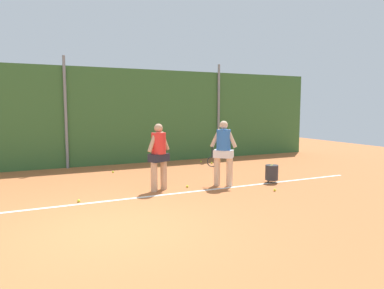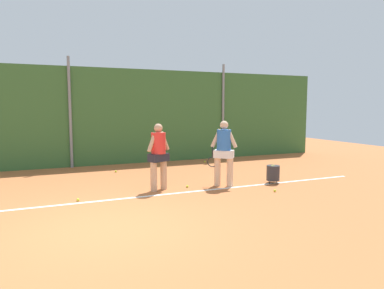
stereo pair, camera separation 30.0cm
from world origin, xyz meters
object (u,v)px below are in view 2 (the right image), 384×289
object	(u,v)px
tennis_ball_1	(275,191)
tennis_ball_5	(215,163)
player_midcourt	(159,153)
tennis_ball_7	(116,171)
ball_hopper	(273,173)
tennis_ball_0	(205,162)
player_foreground_near	(224,150)
tennis_ball_6	(78,200)
tennis_ball_3	(187,186)

from	to	relation	value
tennis_ball_1	tennis_ball_5	xyz separation A→B (m)	(0.59, 4.49, 0.00)
player_midcourt	tennis_ball_7	distance (m)	3.10
ball_hopper	tennis_ball_5	world-z (taller)	ball_hopper
tennis_ball_0	ball_hopper	bearing A→B (deg)	-87.35
ball_hopper	tennis_ball_1	world-z (taller)	ball_hopper
ball_hopper	player_foreground_near	bearing A→B (deg)	171.19
tennis_ball_5	tennis_ball_6	size ratio (longest dim) A/B	1.00
player_midcourt	ball_hopper	size ratio (longest dim) A/B	3.32
tennis_ball_3	tennis_ball_6	world-z (taller)	same
player_midcourt	tennis_ball_6	distance (m)	2.23
tennis_ball_7	tennis_ball_6	bearing A→B (deg)	-114.47
tennis_ball_0	tennis_ball_3	bearing A→B (deg)	-121.25
tennis_ball_3	tennis_ball_0	bearing A→B (deg)	58.75
tennis_ball_1	tennis_ball_0	bearing A→B (deg)	85.61
player_foreground_near	tennis_ball_1	distance (m)	1.69
ball_hopper	tennis_ball_3	size ratio (longest dim) A/B	7.78
player_midcourt	tennis_ball_0	xyz separation A→B (m)	(3.00, 3.64, -0.93)
tennis_ball_3	tennis_ball_6	bearing A→B (deg)	-174.06
player_midcourt	tennis_ball_5	xyz separation A→B (m)	(3.21, 3.16, -0.93)
tennis_ball_0	tennis_ball_7	bearing A→B (deg)	-168.35
player_foreground_near	tennis_ball_5	distance (m)	3.81
tennis_ball_0	tennis_ball_3	distance (m)	4.28
tennis_ball_7	tennis_ball_5	bearing A→B (deg)	3.84
player_midcourt	tennis_ball_0	world-z (taller)	player_midcourt
player_foreground_near	tennis_ball_1	bearing A→B (deg)	169.10
player_midcourt	ball_hopper	xyz separation A→B (m)	(3.19, -0.45, -0.67)
ball_hopper	tennis_ball_7	xyz separation A→B (m)	(-3.73, 3.36, -0.26)
tennis_ball_7	ball_hopper	bearing A→B (deg)	-41.98
player_midcourt	tennis_ball_1	bearing A→B (deg)	130.08
player_foreground_near	ball_hopper	size ratio (longest dim) A/B	3.42
tennis_ball_1	tennis_ball_5	bearing A→B (deg)	82.51
ball_hopper	tennis_ball_3	world-z (taller)	ball_hopper
tennis_ball_0	tennis_ball_7	xyz separation A→B (m)	(-3.55, -0.73, 0.00)
tennis_ball_0	tennis_ball_1	xyz separation A→B (m)	(-0.38, -4.96, 0.00)
tennis_ball_3	tennis_ball_5	size ratio (longest dim) A/B	1.00
ball_hopper	tennis_ball_6	xyz separation A→B (m)	(-5.20, 0.14, -0.26)
tennis_ball_1	tennis_ball_6	bearing A→B (deg)	167.60
ball_hopper	tennis_ball_7	size ratio (longest dim) A/B	7.78
tennis_ball_7	player_foreground_near	bearing A→B (deg)	-53.86
tennis_ball_1	tennis_ball_7	size ratio (longest dim) A/B	1.00
ball_hopper	tennis_ball_1	bearing A→B (deg)	-123.15
player_midcourt	tennis_ball_7	xyz separation A→B (m)	(-0.55, 2.91, -0.93)
ball_hopper	tennis_ball_5	bearing A→B (deg)	89.69
tennis_ball_5	tennis_ball_6	world-z (taller)	same
tennis_ball_0	tennis_ball_1	distance (m)	4.98
tennis_ball_3	tennis_ball_5	xyz separation A→B (m)	(2.43, 3.18, 0.00)
tennis_ball_1	tennis_ball_7	xyz separation A→B (m)	(-3.16, 4.23, 0.00)
ball_hopper	tennis_ball_5	xyz separation A→B (m)	(0.02, 3.61, -0.26)
player_midcourt	tennis_ball_7	world-z (taller)	player_midcourt
ball_hopper	tennis_ball_3	xyz separation A→B (m)	(-2.41, 0.43, -0.26)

